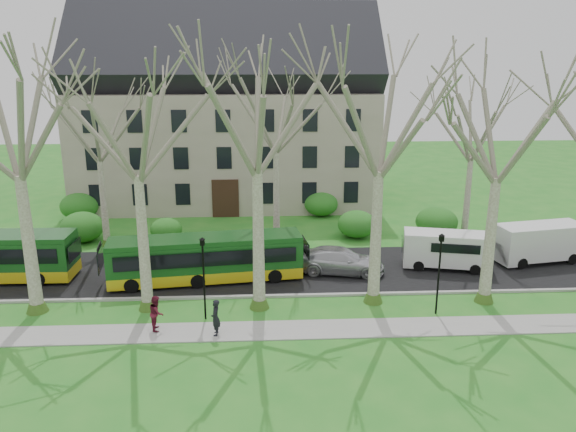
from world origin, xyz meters
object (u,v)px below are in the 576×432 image
at_px(sedan, 340,260).
at_px(van_a, 446,250).
at_px(pedestrian_b, 157,313).
at_px(pedestrian_a, 216,318).
at_px(bus_follow, 206,258).
at_px(van_b, 539,243).

distance_m(sedan, van_a, 6.82).
relative_size(sedan, pedestrian_b, 3.10).
distance_m(sedan, pedestrian_b, 12.21).
xyz_separation_m(pedestrian_a, pedestrian_b, (-2.92, 0.71, -0.02)).
bearing_deg(bus_follow, pedestrian_a, -88.62).
bearing_deg(van_b, bus_follow, 175.53).
bearing_deg(sedan, van_b, -73.89).
bearing_deg(pedestrian_b, van_b, -77.17).
bearing_deg(bus_follow, van_b, -1.45).
distance_m(bus_follow, pedestrian_a, 6.96).
bearing_deg(van_a, pedestrian_a, -136.29).
height_order(sedan, pedestrian_b, pedestrian_b).
xyz_separation_m(sedan, van_a, (6.80, 0.47, 0.37)).
relative_size(van_a, pedestrian_b, 3.03).
xyz_separation_m(sedan, pedestrian_b, (-10.00, -7.01, 0.09)).
height_order(bus_follow, sedan, bus_follow).
bearing_deg(pedestrian_a, van_a, 121.12).
xyz_separation_m(bus_follow, sedan, (8.11, 0.86, -0.62)).
bearing_deg(bus_follow, van_a, -2.09).
relative_size(bus_follow, van_b, 1.96).
height_order(van_b, pedestrian_b, van_b).
distance_m(bus_follow, van_a, 14.97).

